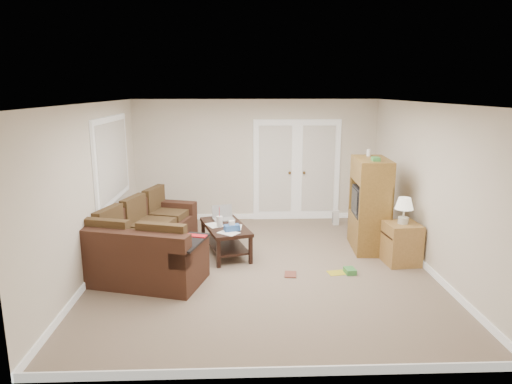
{
  "coord_description": "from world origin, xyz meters",
  "views": [
    {
      "loc": [
        -0.35,
        -6.61,
        2.69
      ],
      "look_at": [
        -0.09,
        0.44,
        1.1
      ],
      "focal_mm": 32.0,
      "sensor_mm": 36.0,
      "label": 1
    }
  ],
  "objects_px": {
    "sectional_sofa": "(144,243)",
    "coffee_table": "(225,238)",
    "side_cabinet": "(402,240)",
    "tv_armoire": "(370,204)"
  },
  "relations": [
    {
      "from": "sectional_sofa",
      "to": "side_cabinet",
      "type": "xyz_separation_m",
      "value": [
        4.04,
        -0.15,
        0.05
      ]
    },
    {
      "from": "coffee_table",
      "to": "tv_armoire",
      "type": "bearing_deg",
      "value": -12.55
    },
    {
      "from": "tv_armoire",
      "to": "side_cabinet",
      "type": "distance_m",
      "value": 0.88
    },
    {
      "from": "coffee_table",
      "to": "side_cabinet",
      "type": "bearing_deg",
      "value": -27.47
    },
    {
      "from": "sectional_sofa",
      "to": "tv_armoire",
      "type": "bearing_deg",
      "value": 24.67
    },
    {
      "from": "sectional_sofa",
      "to": "coffee_table",
      "type": "relative_size",
      "value": 2.33
    },
    {
      "from": "tv_armoire",
      "to": "side_cabinet",
      "type": "xyz_separation_m",
      "value": [
        0.33,
        -0.71,
        -0.41
      ]
    },
    {
      "from": "sectional_sofa",
      "to": "coffee_table",
      "type": "xyz_separation_m",
      "value": [
        1.26,
        0.41,
        -0.06
      ]
    },
    {
      "from": "coffee_table",
      "to": "sectional_sofa",
      "type": "bearing_deg",
      "value": -178.38
    },
    {
      "from": "side_cabinet",
      "to": "tv_armoire",
      "type": "bearing_deg",
      "value": 109.99
    }
  ]
}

